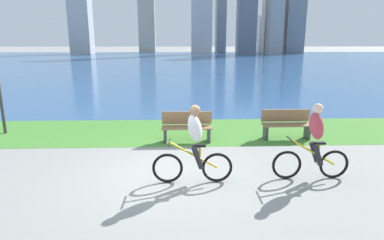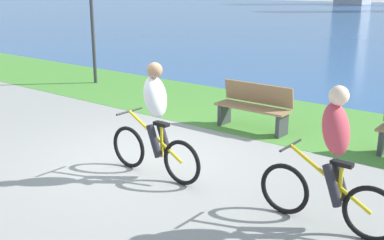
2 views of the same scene
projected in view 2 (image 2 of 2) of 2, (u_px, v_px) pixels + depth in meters
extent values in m
plane|color=gray|center=(150.00, 159.00, 7.60)|extent=(300.00, 300.00, 0.00)
cube|color=#478433|center=(262.00, 114.00, 10.29)|extent=(120.00, 3.27, 0.01)
torus|color=black|center=(129.00, 147.00, 7.19)|extent=(0.66, 0.06, 0.66)
torus|color=black|center=(182.00, 163.00, 6.56)|extent=(0.66, 0.06, 0.66)
cylinder|color=gold|center=(155.00, 136.00, 6.78)|extent=(1.03, 0.04, 0.62)
cylinder|color=gold|center=(162.00, 141.00, 6.71)|extent=(0.04, 0.04, 0.48)
cube|color=black|center=(161.00, 124.00, 6.64)|extent=(0.24, 0.10, 0.05)
cylinder|color=black|center=(130.00, 111.00, 7.00)|extent=(0.03, 0.52, 0.03)
ellipsoid|color=white|center=(155.00, 97.00, 6.60)|extent=(0.40, 0.36, 0.65)
sphere|color=#A57A59|center=(155.00, 70.00, 6.49)|extent=(0.22, 0.22, 0.22)
cylinder|color=#26262D|center=(154.00, 141.00, 6.66)|extent=(0.27, 0.11, 0.49)
cylinder|color=#26262D|center=(164.00, 138.00, 6.81)|extent=(0.27, 0.11, 0.49)
torus|color=black|center=(284.00, 189.00, 5.72)|extent=(0.65, 0.06, 0.65)
torus|color=black|center=(371.00, 214.00, 5.09)|extent=(0.65, 0.06, 0.65)
cylinder|color=gold|center=(329.00, 178.00, 5.31)|extent=(1.02, 0.04, 0.61)
cylinder|color=gold|center=(340.00, 185.00, 5.25)|extent=(0.04, 0.04, 0.47)
cube|color=black|center=(342.00, 164.00, 5.18)|extent=(0.24, 0.10, 0.05)
cylinder|color=black|center=(291.00, 145.00, 5.53)|extent=(0.03, 0.52, 0.03)
ellipsoid|color=#BF3F4C|center=(336.00, 129.00, 5.13)|extent=(0.40, 0.36, 0.65)
sphere|color=beige|center=(339.00, 96.00, 5.03)|extent=(0.22, 0.22, 0.22)
cylinder|color=#26262D|center=(332.00, 185.00, 5.20)|extent=(0.27, 0.11, 0.49)
cylinder|color=#26262D|center=(339.00, 180.00, 5.35)|extent=(0.27, 0.11, 0.49)
cube|color=olive|center=(252.00, 108.00, 9.03)|extent=(1.50, 0.45, 0.04)
cube|color=olive|center=(258.00, 93.00, 9.11)|extent=(1.50, 0.11, 0.40)
cube|color=#38383D|center=(282.00, 125.00, 8.70)|extent=(0.08, 0.37, 0.45)
cube|color=#38383D|center=(224.00, 113.00, 9.48)|extent=(0.08, 0.37, 0.45)
cube|color=#38383D|center=(384.00, 141.00, 7.80)|extent=(0.08, 0.37, 0.45)
cylinder|color=#38383D|center=(92.00, 16.00, 13.06)|extent=(0.10, 0.10, 3.78)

